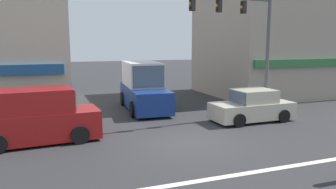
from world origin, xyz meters
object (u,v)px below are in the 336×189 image
(traffic_light_mast, at_px, (249,34))
(utility_pole_far_right, at_px, (234,42))
(sedan_waiting_far, at_px, (252,107))
(box_truck_crossing_leftbound, at_px, (144,88))
(van_crossing_center, at_px, (35,117))

(traffic_light_mast, bearing_deg, utility_pole_far_right, 63.53)
(sedan_waiting_far, distance_m, box_truck_crossing_leftbound, 6.40)
(traffic_light_mast, bearing_deg, box_truck_crossing_leftbound, 133.73)
(van_crossing_center, xyz_separation_m, box_truck_crossing_leftbound, (5.77, 4.88, 0.25))
(box_truck_crossing_leftbound, bearing_deg, sedan_waiting_far, -48.66)
(traffic_light_mast, distance_m, box_truck_crossing_leftbound, 6.73)
(utility_pole_far_right, bearing_deg, van_crossing_center, -151.90)
(van_crossing_center, bearing_deg, utility_pole_far_right, 28.10)
(sedan_waiting_far, height_order, box_truck_crossing_leftbound, box_truck_crossing_leftbound)
(utility_pole_far_right, xyz_separation_m, van_crossing_center, (-13.14, -7.02, -2.89))
(box_truck_crossing_leftbound, bearing_deg, van_crossing_center, -139.81)
(utility_pole_far_right, xyz_separation_m, traffic_light_mast, (-3.22, -6.47, 0.41))
(traffic_light_mast, xyz_separation_m, van_crossing_center, (-9.92, -0.54, -3.30))
(utility_pole_far_right, height_order, sedan_waiting_far, utility_pole_far_right)
(traffic_light_mast, xyz_separation_m, box_truck_crossing_leftbound, (-4.14, 4.33, -3.05))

